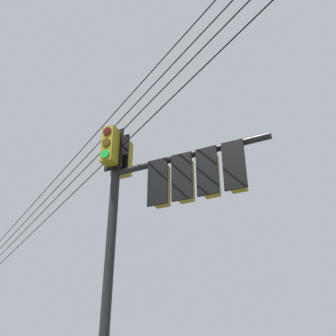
{
  "coord_description": "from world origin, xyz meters",
  "views": [
    {
      "loc": [
        7.84,
        -1.39,
        1.76
      ],
      "look_at": [
        0.91,
        1.44,
        5.99
      ],
      "focal_mm": 43.8,
      "sensor_mm": 36.0,
      "label": 1
    }
  ],
  "objects": [
    {
      "name": "overhead_wire_span",
      "position": [
        1.36,
        0.86,
        7.45
      ],
      "size": [
        31.02,
        6.53,
        1.97
      ],
      "color": "black"
    },
    {
      "name": "signal_mast_assembly",
      "position": [
        0.67,
        1.2,
        5.27
      ],
      "size": [
        3.05,
        2.84,
        7.25
      ],
      "color": "black",
      "rests_on": "ground"
    }
  ]
}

